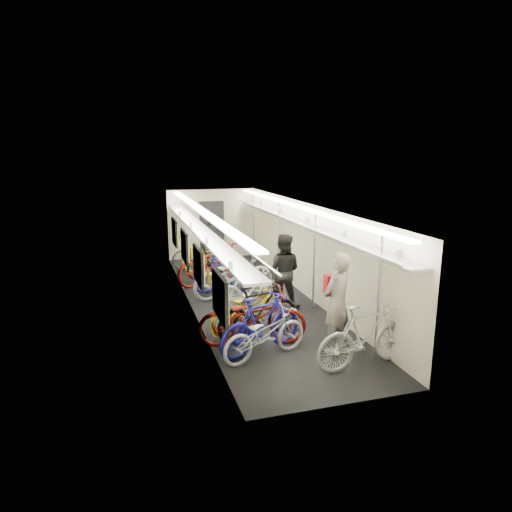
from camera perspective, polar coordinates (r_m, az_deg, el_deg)
train_car_shell at (r=11.67m, az=-3.33°, el=3.01°), size 10.00×10.00×10.00m
bicycle_0 at (r=8.32m, az=1.11°, el=-9.70°), size 1.87×1.14×0.93m
bicycle_1 at (r=8.49m, az=0.71°, el=-8.51°), size 1.93×1.19×1.12m
bicycle_2 at (r=8.81m, az=-0.44°, el=-7.76°), size 2.19×1.06×1.10m
bicycle_3 at (r=9.15m, az=0.37°, el=-6.90°), size 1.93×0.98×1.12m
bicycle_4 at (r=9.55m, az=-1.05°, el=-6.44°), size 2.00×1.36×0.99m
bicycle_5 at (r=10.66m, az=-0.71°, el=-4.16°), size 1.80×0.69×1.06m
bicycle_6 at (r=11.67m, az=-2.82°, el=-2.42°), size 2.28×1.13×1.15m
bicycle_7 at (r=12.08m, az=-4.13°, el=-2.38°), size 1.61×0.50×0.96m
bicycle_8 at (r=12.90m, az=-5.51°, el=-0.95°), size 2.33×1.49×1.16m
bicycle_9 at (r=13.59m, az=-5.50°, el=-0.45°), size 1.82×1.14×1.06m
bicycle_10 at (r=14.08m, az=-5.56°, el=-0.20°), size 1.91×1.14×0.95m
bicycle_11 at (r=8.16m, az=13.51°, el=-9.65°), size 1.99×0.81×1.16m
bicycle_12 at (r=14.65m, az=-6.90°, el=0.31°), size 1.88×0.75×0.97m
passenger_near at (r=8.56m, az=10.07°, el=-5.78°), size 0.82×0.73×1.89m
passenger_mid at (r=10.84m, az=3.37°, el=-1.88°), size 1.09×1.01×1.79m
backpack at (r=8.52m, az=9.40°, el=-3.51°), size 0.27×0.16×0.38m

